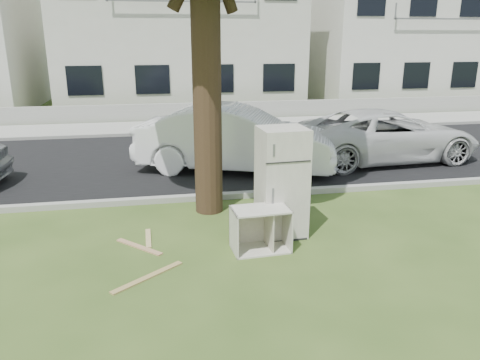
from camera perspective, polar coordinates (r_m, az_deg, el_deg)
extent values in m
plane|color=#324A1A|center=(7.81, 0.79, -8.12)|extent=(120.00, 120.00, 0.00)
cube|color=black|center=(13.42, -4.20, 2.69)|extent=(120.00, 7.00, 0.01)
cube|color=gray|center=(10.05, -1.93, -2.27)|extent=(120.00, 0.18, 0.12)
cube|color=gray|center=(16.87, -5.56, 5.61)|extent=(120.00, 0.18, 0.12)
cube|color=gray|center=(18.29, -5.97, 6.50)|extent=(120.00, 2.80, 0.01)
cube|color=gray|center=(19.81, -6.39, 8.31)|extent=(120.00, 0.15, 0.70)
cylinder|color=black|center=(8.82, -4.08, 12.30)|extent=(0.54, 0.54, 5.20)
cube|color=beige|center=(24.47, -7.56, 17.56)|extent=(11.00, 8.00, 7.20)
cube|color=beige|center=(27.86, 19.03, 16.12)|extent=(10.00, 8.00, 6.60)
cube|color=beige|center=(8.02, 5.10, -0.29)|extent=(0.82, 0.77, 1.89)
cube|color=white|center=(7.58, 2.51, -6.03)|extent=(0.95, 0.62, 0.71)
cube|color=#9C844B|center=(7.00, -11.15, -11.53)|extent=(1.03, 0.83, 0.02)
cube|color=tan|center=(7.95, -12.21, -7.96)|extent=(0.77, 0.79, 0.02)
cube|color=tan|center=(8.25, -11.11, -6.97)|extent=(0.10, 0.78, 0.02)
imported|color=white|center=(11.97, -0.51, 5.05)|extent=(5.36, 3.40, 1.67)
imported|color=silver|center=(13.63, 17.35, 5.23)|extent=(5.27, 2.72, 1.42)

